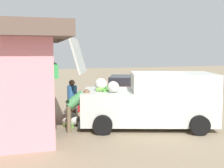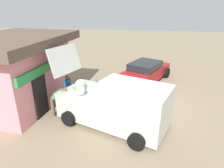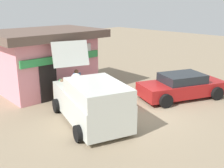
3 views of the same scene
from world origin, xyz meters
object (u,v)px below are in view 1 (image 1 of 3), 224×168
(storefront_bar, at_px, (1,77))
(customer_bending, at_px, (75,105))
(parked_sedan, at_px, (124,88))
(vendor_standing, at_px, (72,98))
(paint_bucket, at_px, (81,107))
(unloaded_banana_pile, at_px, (71,119))
(delivery_van, at_px, (152,100))

(storefront_bar, height_order, customer_bending, storefront_bar)
(parked_sedan, distance_m, vendor_standing, 5.30)
(storefront_bar, relative_size, customer_bending, 4.32)
(storefront_bar, bearing_deg, vendor_standing, -85.51)
(paint_bucket, bearing_deg, parked_sedan, -54.36)
(parked_sedan, height_order, vendor_standing, vendor_standing)
(parked_sedan, distance_m, unloaded_banana_pile, 5.63)
(parked_sedan, relative_size, paint_bucket, 12.75)
(unloaded_banana_pile, bearing_deg, parked_sedan, -40.57)
(delivery_van, relative_size, parked_sedan, 1.08)
(storefront_bar, bearing_deg, delivery_van, -102.48)
(vendor_standing, relative_size, unloaded_banana_pile, 1.75)
(parked_sedan, height_order, paint_bucket, parked_sedan)
(storefront_bar, relative_size, paint_bucket, 15.90)
(storefront_bar, distance_m, vendor_standing, 2.46)
(delivery_van, bearing_deg, unloaded_banana_pile, 70.73)
(customer_bending, distance_m, unloaded_banana_pile, 0.89)
(customer_bending, xyz_separation_m, unloaded_banana_pile, (0.64, 0.06, -0.62))
(delivery_van, relative_size, vendor_standing, 3.23)
(vendor_standing, xyz_separation_m, paint_bucket, (1.93, -0.72, -0.72))
(parked_sedan, height_order, unloaded_banana_pile, parked_sedan)
(vendor_standing, bearing_deg, customer_bending, 175.54)
(storefront_bar, xyz_separation_m, delivery_van, (-1.06, -4.81, -0.84))
(paint_bucket, bearing_deg, customer_bending, 164.70)
(parked_sedan, bearing_deg, customer_bending, 143.73)
(vendor_standing, distance_m, customer_bending, 0.96)
(delivery_van, height_order, unloaded_banana_pile, delivery_van)
(vendor_standing, xyz_separation_m, unloaded_banana_pile, (-0.32, 0.13, -0.68))
(vendor_standing, height_order, paint_bucket, vendor_standing)
(unloaded_banana_pile, bearing_deg, vendor_standing, -21.94)
(customer_bending, relative_size, paint_bucket, 3.68)
(storefront_bar, relative_size, vendor_standing, 3.73)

